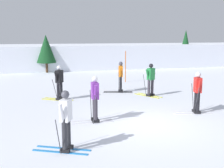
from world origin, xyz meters
name	(u,v)px	position (x,y,z in m)	size (l,w,h in m)	color
ground_plane	(146,124)	(0.00, 0.00, 0.00)	(120.00, 120.00, 0.00)	silver
far_snow_ridge	(76,56)	(0.00, 18.90, 1.09)	(80.00, 7.01, 2.18)	silver
skier_green	(151,79)	(1.95, 4.39, 0.92)	(1.12, 1.57, 1.71)	gold
skier_white	(66,119)	(-3.00, -1.68, 0.92)	(1.60, 1.04, 1.71)	#237AC6
skier_black	(59,82)	(-2.69, 4.69, 0.92)	(1.52, 1.22, 1.71)	gold
skier_red	(197,91)	(2.53, 0.87, 0.92)	(1.64, 0.98, 1.71)	silver
skier_purple	(95,98)	(-1.72, 0.76, 0.92)	(1.61, 1.00, 1.71)	silver
skier_orange	(120,76)	(0.74, 5.80, 0.92)	(1.64, 0.97, 1.71)	black
trail_marker_pole	(125,67)	(2.04, 9.04, 1.05)	(0.05, 0.05, 2.09)	#C65614
conifer_far_right	(46,49)	(-2.95, 15.33, 2.00)	(1.62, 1.62, 3.17)	#513823
conifer_far_centre	(185,45)	(11.27, 17.75, 2.10)	(1.42, 1.42, 3.68)	#513823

